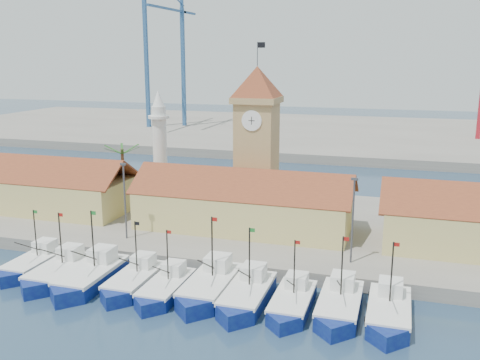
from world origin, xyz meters
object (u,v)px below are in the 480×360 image
(boat_0, at_px, (33,265))
(boat_5, at_px, (209,288))
(minaret, at_px, (160,147))
(clock_tower, at_px, (257,138))

(boat_0, bearing_deg, boat_5, -0.68)
(boat_0, distance_m, minaret, 26.46)
(boat_0, distance_m, boat_5, 20.11)
(clock_tower, xyz_separation_m, minaret, (-15.00, 2.00, -2.23))
(boat_5, relative_size, clock_tower, 0.47)
(clock_tower, bearing_deg, boat_5, -86.04)
(boat_5, distance_m, clock_tower, 25.48)
(boat_5, height_order, minaret, minaret)
(clock_tower, height_order, minaret, clock_tower)
(boat_5, xyz_separation_m, clock_tower, (-1.58, 22.86, 11.13))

